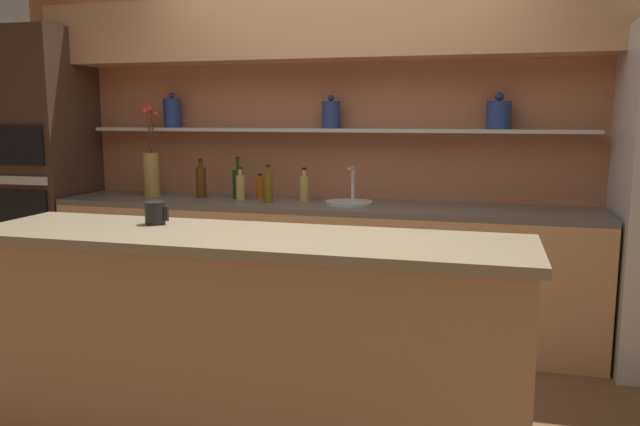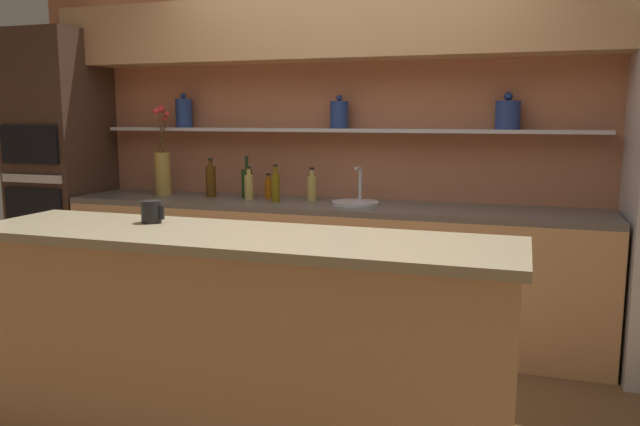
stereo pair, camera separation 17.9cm
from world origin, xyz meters
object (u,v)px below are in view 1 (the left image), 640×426
(oven_tower, at_px, (45,173))
(coffee_mug, at_px, (155,213))
(bottle_spirit_3, at_px, (201,181))
(bottle_spirit_1, at_px, (240,186))
(bottle_wine_4, at_px, (238,183))
(sink_fixture, at_px, (349,201))
(bottle_spirit_0, at_px, (304,187))
(bottle_sauce_2, at_px, (260,188))
(flower_vase, at_px, (151,169))
(bottle_oil_5, at_px, (268,187))

(oven_tower, bearing_deg, coffee_mug, -40.34)
(oven_tower, distance_m, bottle_spirit_3, 1.28)
(coffee_mug, bearing_deg, oven_tower, 139.66)
(bottle_spirit_1, height_order, bottle_wine_4, bottle_wine_4)
(bottle_spirit_1, bearing_deg, sink_fixture, -0.74)
(bottle_spirit_0, distance_m, coffee_mug, 1.66)
(sink_fixture, xyz_separation_m, bottle_spirit_0, (-0.34, 0.09, 0.07))
(bottle_wine_4, bearing_deg, sink_fixture, -5.42)
(oven_tower, height_order, bottle_sauce_2, oven_tower)
(flower_vase, height_order, sink_fixture, flower_vase)
(flower_vase, relative_size, bottle_spirit_3, 2.36)
(bottle_spirit_3, bearing_deg, sink_fixture, -2.32)
(bottle_spirit_3, relative_size, bottle_oil_5, 1.09)
(bottle_sauce_2, distance_m, coffee_mug, 1.65)
(sink_fixture, distance_m, bottle_wine_4, 0.84)
(flower_vase, height_order, bottle_spirit_3, flower_vase)
(bottle_wine_4, bearing_deg, bottle_sauce_2, 0.90)
(bottle_spirit_0, relative_size, coffee_mug, 2.07)
(bottle_sauce_2, bearing_deg, sink_fixture, -6.99)
(flower_vase, relative_size, bottle_wine_4, 2.22)
(sink_fixture, relative_size, coffee_mug, 2.84)
(sink_fixture, relative_size, bottle_spirit_3, 1.12)
(sink_fixture, height_order, bottle_spirit_1, sink_fixture)
(coffee_mug, bearing_deg, sink_fixture, 70.49)
(bottle_spirit_0, bearing_deg, bottle_sauce_2, -179.32)
(bottle_sauce_2, height_order, bottle_wine_4, bottle_wine_4)
(bottle_spirit_1, relative_size, bottle_oil_5, 0.90)
(oven_tower, xyz_separation_m, sink_fixture, (2.38, 0.01, -0.13))
(oven_tower, relative_size, coffee_mug, 19.20)
(oven_tower, distance_m, bottle_sauce_2, 1.72)
(oven_tower, bearing_deg, bottle_spirit_1, 0.79)
(bottle_wine_4, relative_size, coffee_mug, 2.68)
(bottle_sauce_2, height_order, bottle_spirit_3, bottle_spirit_3)
(bottle_oil_5, height_order, coffee_mug, bottle_oil_5)
(sink_fixture, bearing_deg, flower_vase, 179.04)
(bottle_oil_5, bearing_deg, flower_vase, 174.07)
(bottle_spirit_1, distance_m, bottle_wine_4, 0.09)
(flower_vase, bearing_deg, bottle_oil_5, -5.93)
(bottle_spirit_1, xyz_separation_m, bottle_sauce_2, (0.12, 0.07, -0.02))
(sink_fixture, height_order, bottle_spirit_3, bottle_spirit_3)
(bottle_sauce_2, distance_m, bottle_wine_4, 0.17)
(sink_fixture, bearing_deg, bottle_wine_4, 174.58)
(bottle_spirit_1, distance_m, bottle_sauce_2, 0.14)
(oven_tower, relative_size, bottle_spirit_1, 9.22)
(oven_tower, relative_size, flower_vase, 3.22)
(flower_vase, bearing_deg, bottle_spirit_1, -1.20)
(oven_tower, height_order, coffee_mug, oven_tower)
(bottle_spirit_3, distance_m, coffee_mug, 1.70)
(bottle_wine_4, distance_m, coffee_mug, 1.67)
(oven_tower, bearing_deg, bottle_spirit_3, 2.55)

